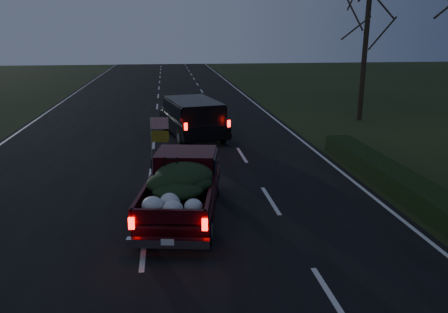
{
  "coord_description": "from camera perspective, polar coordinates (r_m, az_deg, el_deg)",
  "views": [
    {
      "loc": [
        0.65,
        -9.3,
        4.84
      ],
      "look_at": [
        2.27,
        2.94,
        1.3
      ],
      "focal_mm": 35.0,
      "sensor_mm": 36.0,
      "label": 1
    }
  ],
  "objects": [
    {
      "name": "ground",
      "position": [
        10.5,
        -10.43,
        -11.73
      ],
      "size": [
        120.0,
        120.0,
        0.0
      ],
      "primitive_type": "plane",
      "color": "black",
      "rests_on": "ground"
    },
    {
      "name": "road_asphalt",
      "position": [
        10.5,
        -10.43,
        -11.68
      ],
      "size": [
        14.0,
        120.0,
        0.02
      ],
      "primitive_type": "cube",
      "color": "black",
      "rests_on": "ground"
    },
    {
      "name": "hedge_row",
      "position": [
        14.93,
        21.56,
        -2.86
      ],
      "size": [
        1.0,
        10.0,
        0.6
      ],
      "primitive_type": "cube",
      "color": "black",
      "rests_on": "ground"
    },
    {
      "name": "bare_tree_far",
      "position": [
        25.7,
        18.2,
        16.11
      ],
      "size": [
        3.6,
        3.6,
        7.0
      ],
      "color": "black",
      "rests_on": "ground"
    },
    {
      "name": "pickup_truck",
      "position": [
        11.79,
        -5.42,
        -3.57
      ],
      "size": [
        2.51,
        4.84,
        2.42
      ],
      "rotation": [
        0.0,
        0.0,
        -0.17
      ],
      "color": "#33070D",
      "rests_on": "ground"
    },
    {
      "name": "lead_suv",
      "position": [
        20.63,
        -4.12,
        5.51
      ],
      "size": [
        3.11,
        5.39,
        1.46
      ],
      "rotation": [
        0.0,
        0.0,
        0.21
      ],
      "color": "black",
      "rests_on": "ground"
    }
  ]
}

